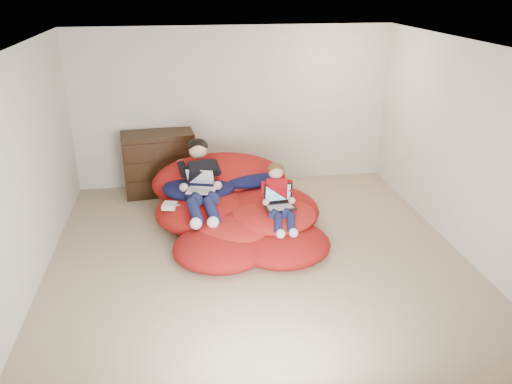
# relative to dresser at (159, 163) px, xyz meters

# --- Properties ---
(room_shell) EXTENTS (5.10, 5.10, 2.77)m
(room_shell) POSITION_rel_dresser_xyz_m (1.20, -2.21, -0.27)
(room_shell) COLOR tan
(room_shell) RESTS_ON ground
(dresser) EXTENTS (1.13, 0.67, 0.98)m
(dresser) POSITION_rel_dresser_xyz_m (0.00, 0.00, 0.00)
(dresser) COLOR black
(dresser) RESTS_ON ground
(beanbag_pile) EXTENTS (2.29, 2.45, 0.90)m
(beanbag_pile) POSITION_rel_dresser_xyz_m (1.05, -1.39, -0.22)
(beanbag_pile) COLOR #AA1513
(beanbag_pile) RESTS_ON ground
(cream_pillow) EXTENTS (0.43, 0.27, 0.27)m
(cream_pillow) POSITION_rel_dresser_xyz_m (0.41, -0.63, 0.13)
(cream_pillow) COLOR silver
(cream_pillow) RESTS_ON beanbag_pile
(older_boy) EXTENTS (0.45, 1.35, 0.79)m
(older_boy) POSITION_rel_dresser_xyz_m (0.58, -1.25, 0.21)
(older_boy) COLOR black
(older_boy) RESTS_ON beanbag_pile
(younger_boy) EXTENTS (0.34, 0.92, 0.66)m
(younger_boy) POSITION_rel_dresser_xyz_m (1.53, -1.82, 0.13)
(younger_boy) COLOR #A90E14
(younger_boy) RESTS_ON beanbag_pile
(laptop_white) EXTENTS (0.41, 0.46, 0.24)m
(laptop_white) POSITION_rel_dresser_xyz_m (0.58, -1.36, 0.16)
(laptop_white) COLOR silver
(laptop_white) RESTS_ON older_boy
(laptop_black) EXTENTS (0.39, 0.32, 0.27)m
(laptop_black) POSITION_rel_dresser_xyz_m (1.53, -1.85, 0.08)
(laptop_black) COLOR black
(laptop_black) RESTS_ON younger_boy
(power_adapter) EXTENTS (0.21, 0.21, 0.06)m
(power_adapter) POSITION_rel_dresser_xyz_m (0.16, -1.48, -0.07)
(power_adapter) COLOR silver
(power_adapter) RESTS_ON beanbag_pile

